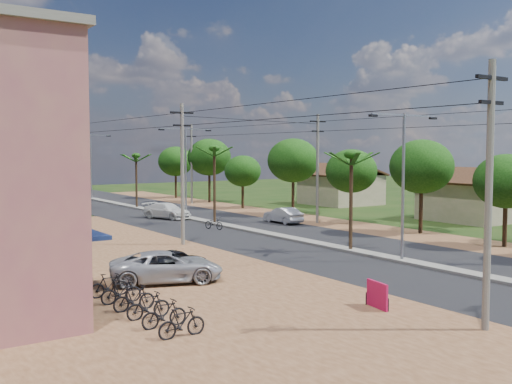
# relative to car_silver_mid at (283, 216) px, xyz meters

# --- Properties ---
(ground) EXTENTS (160.00, 160.00, 0.00)m
(ground) POSITION_rel_car_silver_mid_xyz_m (-5.00, -17.38, -0.65)
(ground) COLOR black
(ground) RESTS_ON ground
(road) EXTENTS (12.00, 110.00, 0.04)m
(road) POSITION_rel_car_silver_mid_xyz_m (-5.00, -2.38, -0.63)
(road) COLOR black
(road) RESTS_ON ground
(median) EXTENTS (1.00, 90.00, 0.18)m
(median) POSITION_rel_car_silver_mid_xyz_m (-5.00, 0.62, -0.56)
(median) COLOR #605E56
(median) RESTS_ON ground
(dirt_lot_west) EXTENTS (18.00, 46.00, 0.04)m
(dirt_lot_west) POSITION_rel_car_silver_mid_xyz_m (-20.00, -9.38, -0.63)
(dirt_lot_west) COLOR #56351D
(dirt_lot_west) RESTS_ON ground
(dirt_shoulder_east) EXTENTS (5.00, 90.00, 0.03)m
(dirt_shoulder_east) POSITION_rel_car_silver_mid_xyz_m (3.50, -2.38, -0.63)
(dirt_shoulder_east) COLOR #56351D
(dirt_shoulder_east) RESTS_ON ground
(house_east_near) EXTENTS (7.60, 7.50, 4.60)m
(house_east_near) POSITION_rel_car_silver_mid_xyz_m (15.00, -7.38, 1.75)
(house_east_near) COLOR gray
(house_east_near) RESTS_ON ground
(house_east_far) EXTENTS (7.60, 7.50, 4.60)m
(house_east_far) POSITION_rel_car_silver_mid_xyz_m (16.00, 10.62, 1.75)
(house_east_far) COLOR gray
(house_east_far) RESTS_ON ground
(tree_east_b) EXTENTS (4.00, 4.00, 5.83)m
(tree_east_b) POSITION_rel_car_silver_mid_xyz_m (4.30, -17.38, 3.47)
(tree_east_b) COLOR black
(tree_east_b) RESTS_ON ground
(tree_east_c) EXTENTS (4.60, 4.60, 6.83)m
(tree_east_c) POSITION_rel_car_silver_mid_xyz_m (4.70, -10.38, 4.22)
(tree_east_c) COLOR black
(tree_east_c) RESTS_ON ground
(tree_east_d) EXTENTS (4.20, 4.20, 6.13)m
(tree_east_d) POSITION_rel_car_silver_mid_xyz_m (4.40, -3.38, 3.69)
(tree_east_d) COLOR black
(tree_east_d) RESTS_ON ground
(tree_east_e) EXTENTS (4.80, 4.80, 7.14)m
(tree_east_e) POSITION_rel_car_silver_mid_xyz_m (4.60, 4.62, 4.44)
(tree_east_e) COLOR black
(tree_east_e) RESTS_ON ground
(tree_east_f) EXTENTS (3.80, 3.80, 5.52)m
(tree_east_f) POSITION_rel_car_silver_mid_xyz_m (4.20, 12.62, 3.24)
(tree_east_f) COLOR black
(tree_east_f) RESTS_ON ground
(tree_east_g) EXTENTS (5.00, 5.00, 7.38)m
(tree_east_g) POSITION_rel_car_silver_mid_xyz_m (4.80, 20.62, 4.59)
(tree_east_g) COLOR black
(tree_east_g) RESTS_ON ground
(tree_east_h) EXTENTS (4.40, 4.40, 6.52)m
(tree_east_h) POSITION_rel_car_silver_mid_xyz_m (4.50, 28.62, 3.99)
(tree_east_h) COLOR black
(tree_east_h) RESTS_ON ground
(palm_median_near) EXTENTS (2.00, 2.00, 6.15)m
(palm_median_near) POSITION_rel_car_silver_mid_xyz_m (-5.00, -13.38, 4.89)
(palm_median_near) COLOR black
(palm_median_near) RESTS_ON ground
(palm_median_mid) EXTENTS (2.00, 2.00, 6.55)m
(palm_median_mid) POSITION_rel_car_silver_mid_xyz_m (-5.00, 2.62, 5.25)
(palm_median_mid) COLOR black
(palm_median_mid) RESTS_ON ground
(palm_median_far) EXTENTS (2.00, 2.00, 5.85)m
(palm_median_far) POSITION_rel_car_silver_mid_xyz_m (-5.00, 18.62, 4.61)
(palm_median_far) COLOR black
(palm_median_far) RESTS_ON ground
(streetlight_near) EXTENTS (5.10, 0.18, 8.00)m
(streetlight_near) POSITION_rel_car_silver_mid_xyz_m (-5.00, -17.38, 4.14)
(streetlight_near) COLOR gray
(streetlight_near) RESTS_ON ground
(streetlight_mid) EXTENTS (5.10, 0.18, 8.00)m
(streetlight_mid) POSITION_rel_car_silver_mid_xyz_m (-5.00, 7.62, 4.14)
(streetlight_mid) COLOR gray
(streetlight_mid) RESTS_ON ground
(streetlight_far) EXTENTS (5.10, 0.18, 8.00)m
(streetlight_far) POSITION_rel_car_silver_mid_xyz_m (-5.00, 32.62, 4.14)
(streetlight_far) COLOR gray
(streetlight_far) RESTS_ON ground
(utility_pole_w_a) EXTENTS (1.60, 0.24, 9.00)m
(utility_pole_w_a) POSITION_rel_car_silver_mid_xyz_m (-12.00, -27.38, 4.11)
(utility_pole_w_a) COLOR #605E56
(utility_pole_w_a) RESTS_ON ground
(utility_pole_w_b) EXTENTS (1.60, 0.24, 9.00)m
(utility_pole_w_b) POSITION_rel_car_silver_mid_xyz_m (-12.00, -5.38, 4.11)
(utility_pole_w_b) COLOR #605E56
(utility_pole_w_b) RESTS_ON ground
(utility_pole_w_c) EXTENTS (1.60, 0.24, 9.00)m
(utility_pole_w_c) POSITION_rel_car_silver_mid_xyz_m (-12.00, 16.62, 4.11)
(utility_pole_w_c) COLOR #605E56
(utility_pole_w_c) RESTS_ON ground
(utility_pole_w_d) EXTENTS (1.60, 0.24, 9.00)m
(utility_pole_w_d) POSITION_rel_car_silver_mid_xyz_m (-12.00, 37.62, 4.11)
(utility_pole_w_d) COLOR #605E56
(utility_pole_w_d) RESTS_ON ground
(utility_pole_e_b) EXTENTS (1.60, 0.24, 9.00)m
(utility_pole_e_b) POSITION_rel_car_silver_mid_xyz_m (2.50, -1.38, 4.11)
(utility_pole_e_b) COLOR #605E56
(utility_pole_e_b) RESTS_ON ground
(utility_pole_e_c) EXTENTS (1.60, 0.24, 9.00)m
(utility_pole_e_c) POSITION_rel_car_silver_mid_xyz_m (2.50, 20.62, 4.11)
(utility_pole_e_c) COLOR #605E56
(utility_pole_e_c) RESTS_ON ground
(car_silver_mid) EXTENTS (1.42, 3.94, 1.29)m
(car_silver_mid) POSITION_rel_car_silver_mid_xyz_m (0.00, 0.00, 0.00)
(car_silver_mid) COLOR #9D9EA5
(car_silver_mid) RESTS_ON ground
(car_white_far) EXTENTS (3.41, 5.10, 1.37)m
(car_white_far) POSITION_rel_car_silver_mid_xyz_m (-6.50, 8.30, 0.04)
(car_white_far) COLOR silver
(car_white_far) RESTS_ON ground
(car_parked_silver) EXTENTS (5.60, 3.94, 1.42)m
(car_parked_silver) POSITION_rel_car_silver_mid_xyz_m (-17.66, -14.77, 0.06)
(car_parked_silver) COLOR #9D9EA5
(car_parked_silver) RESTS_ON ground
(car_parked_dark) EXTENTS (3.88, 2.41, 1.23)m
(car_parked_dark) POSITION_rel_car_silver_mid_xyz_m (-16.56, -13.27, -0.03)
(car_parked_dark) COLOR black
(car_parked_dark) RESTS_ON ground
(moto_rider_west_a) EXTENTS (1.11, 1.87, 0.93)m
(moto_rider_west_a) POSITION_rel_car_silver_mid_xyz_m (-6.72, -0.22, -0.18)
(moto_rider_west_a) COLOR black
(moto_rider_west_a) RESTS_ON ground
(moto_rider_west_b) EXTENTS (0.62, 1.75, 1.03)m
(moto_rider_west_b) POSITION_rel_car_silver_mid_xyz_m (-6.20, 9.43, -0.13)
(moto_rider_west_b) COLOR black
(moto_rider_west_b) RESTS_ON ground
(roadside_sign) EXTENTS (0.32, 1.27, 1.06)m
(roadside_sign) POSITION_rel_car_silver_mid_xyz_m (-13.00, -23.38, -0.12)
(roadside_sign) COLOR #BA1147
(roadside_sign) RESTS_ON ground
(parked_scooter_row) EXTENTS (1.67, 6.98, 1.00)m
(parked_scooter_row) POSITION_rel_car_silver_mid_xyz_m (-20.78, -19.13, -0.15)
(parked_scooter_row) COLOR black
(parked_scooter_row) RESTS_ON ground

